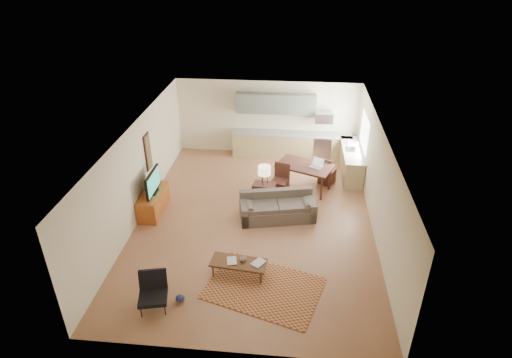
# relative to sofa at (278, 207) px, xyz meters

# --- Properties ---
(room) EXTENTS (9.00, 9.00, 9.00)m
(room) POSITION_rel_sofa_xyz_m (-0.62, -0.14, 0.97)
(room) COLOR #925E3F
(room) RESTS_ON ground
(kitchen_counter_back) EXTENTS (4.26, 0.64, 0.92)m
(kitchen_counter_back) POSITION_rel_sofa_xyz_m (0.28, 4.04, 0.08)
(kitchen_counter_back) COLOR tan
(kitchen_counter_back) RESTS_ON ground
(kitchen_counter_right) EXTENTS (0.64, 2.26, 0.92)m
(kitchen_counter_right) POSITION_rel_sofa_xyz_m (2.31, 2.86, 0.08)
(kitchen_counter_right) COLOR tan
(kitchen_counter_right) RESTS_ON ground
(kitchen_range) EXTENTS (0.62, 0.62, 0.90)m
(kitchen_range) POSITION_rel_sofa_xyz_m (1.38, 4.04, 0.07)
(kitchen_range) COLOR #A5A8AD
(kitchen_range) RESTS_ON ground
(kitchen_microwave) EXTENTS (0.62, 0.40, 0.35)m
(kitchen_microwave) POSITION_rel_sofa_xyz_m (1.38, 4.06, 1.17)
(kitchen_microwave) COLOR #A5A8AD
(kitchen_microwave) RESTS_ON room
(upper_cabinets) EXTENTS (2.80, 0.34, 0.70)m
(upper_cabinets) POSITION_rel_sofa_xyz_m (-0.32, 4.19, 1.57)
(upper_cabinets) COLOR slate
(upper_cabinets) RESTS_ON room
(window_right) EXTENTS (0.02, 1.40, 1.05)m
(window_right) POSITION_rel_sofa_xyz_m (2.61, 2.86, 1.17)
(window_right) COLOR white
(window_right) RESTS_ON room
(wall_art_left) EXTENTS (0.06, 0.42, 1.10)m
(wall_art_left) POSITION_rel_sofa_xyz_m (-3.83, 0.76, 1.17)
(wall_art_left) COLOR olive
(wall_art_left) RESTS_ON room
(triptych) EXTENTS (1.70, 0.04, 0.50)m
(triptych) POSITION_rel_sofa_xyz_m (-0.72, 4.33, 1.37)
(triptych) COLOR #FAEFBD
(triptych) RESTS_ON room
(rug) EXTENTS (2.89, 2.39, 0.02)m
(rug) POSITION_rel_sofa_xyz_m (-0.15, -2.86, -0.37)
(rug) COLOR maroon
(rug) RESTS_ON floor
(sofa) EXTENTS (2.33, 1.38, 0.76)m
(sofa) POSITION_rel_sofa_xyz_m (0.00, 0.00, 0.00)
(sofa) COLOR brown
(sofa) RESTS_ON floor
(coffee_table) EXTENTS (1.35, 0.66, 0.39)m
(coffee_table) POSITION_rel_sofa_xyz_m (-0.78, -2.46, -0.18)
(coffee_table) COLOR #472813
(coffee_table) RESTS_ON floor
(book_a) EXTENTS (0.34, 0.39, 0.03)m
(book_a) POSITION_rel_sofa_xyz_m (-1.04, -2.48, 0.02)
(book_a) COLOR maroon
(book_a) RESTS_ON coffee_table
(book_b) EXTENTS (0.54, 0.55, 0.02)m
(book_b) POSITION_rel_sofa_xyz_m (-0.41, -2.39, 0.02)
(book_b) COLOR navy
(book_b) RESTS_ON coffee_table
(vase) EXTENTS (0.18, 0.18, 0.16)m
(vase) POSITION_rel_sofa_xyz_m (-0.67, -2.42, 0.09)
(vase) COLOR black
(vase) RESTS_ON coffee_table
(armchair) EXTENTS (0.82, 0.82, 0.79)m
(armchair) POSITION_rel_sofa_xyz_m (-2.44, -3.66, 0.01)
(armchair) COLOR black
(armchair) RESTS_ON floor
(tv_credenza) EXTENTS (0.55, 1.42, 0.65)m
(tv_credenza) POSITION_rel_sofa_xyz_m (-3.58, -0.01, -0.05)
(tv_credenza) COLOR #954516
(tv_credenza) RESTS_ON floor
(tv) EXTENTS (0.11, 1.09, 0.65)m
(tv) POSITION_rel_sofa_xyz_m (-3.52, -0.01, 0.60)
(tv) COLOR black
(tv) RESTS_ON tv_credenza
(console_table) EXTENTS (0.70, 0.53, 0.74)m
(console_table) POSITION_rel_sofa_xyz_m (-0.43, 0.62, -0.01)
(console_table) COLOR #3C1E18
(console_table) RESTS_ON floor
(table_lamp) EXTENTS (0.43, 0.43, 0.60)m
(table_lamp) POSITION_rel_sofa_xyz_m (-0.43, 0.62, 0.66)
(table_lamp) COLOR beige
(table_lamp) RESTS_ON console_table
(dining_table) EXTENTS (1.91, 1.54, 0.85)m
(dining_table) POSITION_rel_sofa_xyz_m (0.74, 1.74, 0.04)
(dining_table) COLOR #3C1E18
(dining_table) RESTS_ON floor
(dining_chair_near) EXTENTS (0.61, 0.63, 1.03)m
(dining_chair_near) POSITION_rel_sofa_xyz_m (-0.00, 1.27, 0.13)
(dining_chair_near) COLOR #3C1E18
(dining_chair_near) RESTS_ON floor
(dining_chair_far) EXTENTS (0.62, 0.62, 0.93)m
(dining_chair_far) POSITION_rel_sofa_xyz_m (1.49, 2.20, 0.09)
(dining_chair_far) COLOR #3C1E18
(dining_chair_far) RESTS_ON floor
(laptop) EXTENTS (0.44, 0.42, 0.27)m
(laptop) POSITION_rel_sofa_xyz_m (1.08, 1.62, 0.60)
(laptop) COLOR #A5A8AD
(laptop) RESTS_ON dining_table
(soap_bottle) EXTENTS (0.11, 0.11, 0.19)m
(soap_bottle) POSITION_rel_sofa_xyz_m (2.21, 3.27, 0.64)
(soap_bottle) COLOR #FAEFBD
(soap_bottle) RESTS_ON kitchen_counter_right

